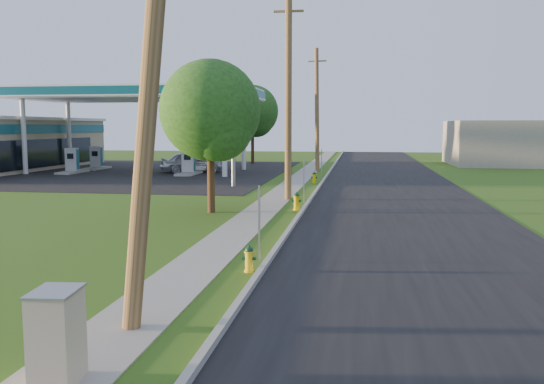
% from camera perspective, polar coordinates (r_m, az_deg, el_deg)
% --- Properties ---
extents(ground_plane, '(140.00, 140.00, 0.00)m').
position_cam_1_polar(ground_plane, '(11.12, -6.40, -11.88)').
color(ground_plane, '#395D13').
rests_on(ground_plane, ground).
extents(road, '(8.00, 120.00, 0.02)m').
position_cam_1_polar(road, '(20.55, 13.39, -3.44)').
color(road, black).
rests_on(road, ground).
extents(curb, '(0.15, 120.00, 0.15)m').
position_cam_1_polar(curb, '(20.59, 2.22, -3.06)').
color(curb, gray).
rests_on(curb, ground).
extents(sidewalk, '(1.50, 120.00, 0.03)m').
position_cam_1_polar(sidewalk, '(20.87, -2.56, -3.10)').
color(sidewalk, gray).
rests_on(sidewalk, ground).
extents(forecourt, '(26.00, 28.00, 0.02)m').
position_cam_1_polar(forecourt, '(46.30, -15.25, 1.97)').
color(forecourt, black).
rests_on(forecourt, ground).
extents(utility_pole_near, '(1.40, 0.32, 9.48)m').
position_cam_1_polar(utility_pole_near, '(9.87, -11.80, 13.96)').
color(utility_pole_near, brown).
rests_on(utility_pole_near, ground).
extents(utility_pole_mid, '(1.40, 0.32, 9.80)m').
position_cam_1_polar(utility_pole_mid, '(27.42, 1.64, 9.55)').
color(utility_pole_mid, brown).
rests_on(utility_pole_mid, ground).
extents(utility_pole_far, '(1.40, 0.32, 9.50)m').
position_cam_1_polar(utility_pole_far, '(45.32, 4.48, 8.15)').
color(utility_pole_far, brown).
rests_on(utility_pole_far, ground).
extents(sign_post_near, '(0.05, 0.04, 2.00)m').
position_cam_1_polar(sign_post_near, '(14.81, -1.28, -3.21)').
color(sign_post_near, gray).
rests_on(sign_post_near, ground).
extents(sign_post_mid, '(0.05, 0.04, 2.00)m').
position_cam_1_polar(sign_post_mid, '(26.42, 3.17, 1.08)').
color(sign_post_mid, gray).
rests_on(sign_post_mid, ground).
extents(sign_post_far, '(0.05, 0.04, 2.00)m').
position_cam_1_polar(sign_post_far, '(38.54, 4.93, 2.78)').
color(sign_post_far, gray).
rests_on(sign_post_far, ground).
extents(gas_canopy, '(18.18, 9.18, 6.40)m').
position_cam_1_polar(gas_canopy, '(45.46, -13.14, 9.37)').
color(gas_canopy, silver).
rests_on(gas_canopy, ground).
extents(fuel_pump_nw, '(1.20, 3.20, 1.90)m').
position_cam_1_polar(fuel_pump_nw, '(45.55, -19.18, 2.66)').
color(fuel_pump_nw, gray).
rests_on(fuel_pump_nw, ground).
extents(fuel_pump_ne, '(1.20, 3.20, 1.90)m').
position_cam_1_polar(fuel_pump_ne, '(42.10, -8.28, 2.67)').
color(fuel_pump_ne, gray).
rests_on(fuel_pump_ne, ground).
extents(fuel_pump_sw, '(1.20, 3.20, 1.90)m').
position_cam_1_polar(fuel_pump_sw, '(49.12, -17.00, 2.99)').
color(fuel_pump_sw, gray).
rests_on(fuel_pump_sw, ground).
extents(fuel_pump_se, '(1.20, 3.20, 1.90)m').
position_cam_1_polar(fuel_pump_se, '(45.94, -6.82, 3.01)').
color(fuel_pump_se, gray).
rests_on(fuel_pump_se, ground).
extents(price_pylon, '(0.34, 2.04, 6.85)m').
position_cam_1_polar(price_pylon, '(33.53, -3.90, 9.81)').
color(price_pylon, gray).
rests_on(price_pylon, ground).
extents(distant_building, '(14.00, 10.00, 4.00)m').
position_cam_1_polar(distant_building, '(57.25, 24.21, 4.45)').
color(distant_building, gray).
rests_on(distant_building, ground).
extents(tree_verge, '(4.08, 4.08, 6.19)m').
position_cam_1_polar(tree_verge, '(23.35, -5.95, 7.66)').
color(tree_verge, '#3D2314').
rests_on(tree_verge, ground).
extents(tree_lot, '(4.84, 4.84, 7.33)m').
position_cam_1_polar(tree_lot, '(53.82, -1.86, 7.82)').
color(tree_lot, '#3D2314').
rests_on(tree_lot, ground).
extents(hydrant_near, '(0.34, 0.30, 0.66)m').
position_cam_1_polar(hydrant_near, '(13.97, -2.29, -6.63)').
color(hydrant_near, yellow).
rests_on(hydrant_near, ground).
extents(hydrant_mid, '(0.39, 0.35, 0.77)m').
position_cam_1_polar(hydrant_mid, '(24.13, 2.44, -0.92)').
color(hydrant_mid, '#E5BC0A').
rests_on(hydrant_mid, ground).
extents(hydrant_far, '(0.37, 0.33, 0.72)m').
position_cam_1_polar(hydrant_far, '(35.63, 4.21, 1.43)').
color(hydrant_far, '#EFBF04').
rests_on(hydrant_far, ground).
extents(utility_cabinet, '(0.67, 0.83, 1.32)m').
position_cam_1_polar(utility_cabinet, '(8.53, -20.54, -13.35)').
color(utility_cabinet, tan).
rests_on(utility_cabinet, ground).
extents(car_silver, '(5.03, 3.60, 1.59)m').
position_cam_1_polar(car_silver, '(44.27, -7.99, 2.95)').
color(car_silver, silver).
rests_on(car_silver, ground).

